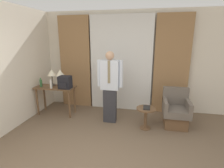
# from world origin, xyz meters

# --- Properties ---
(wall_back) EXTENTS (10.00, 0.06, 2.70)m
(wall_back) POSITION_xyz_m (0.00, 3.06, 1.35)
(wall_back) COLOR silver
(wall_back) RESTS_ON ground_plane
(curtain_sheer_center) EXTENTS (1.68, 0.06, 2.58)m
(curtain_sheer_center) POSITION_xyz_m (0.00, 2.93, 1.29)
(curtain_sheer_center) COLOR white
(curtain_sheer_center) RESTS_ON ground_plane
(curtain_drape_left) EXTENTS (0.89, 0.06, 2.58)m
(curtain_drape_left) POSITION_xyz_m (-1.33, 2.93, 1.29)
(curtain_drape_left) COLOR #997047
(curtain_drape_left) RESTS_ON ground_plane
(curtain_drape_right) EXTENTS (0.89, 0.06, 2.58)m
(curtain_drape_right) POSITION_xyz_m (1.33, 2.93, 1.29)
(curtain_drape_right) COLOR #997047
(curtain_drape_right) RESTS_ON ground_plane
(desk) EXTENTS (1.02, 0.45, 0.75)m
(desk) POSITION_xyz_m (-1.61, 2.21, 0.61)
(desk) COLOR brown
(desk) RESTS_ON ground_plane
(table_lamp_left) EXTENTS (0.23, 0.23, 0.44)m
(table_lamp_left) POSITION_xyz_m (-1.73, 2.31, 1.09)
(table_lamp_left) COLOR #4C4238
(table_lamp_left) RESTS_ON desk
(table_lamp_right) EXTENTS (0.23, 0.23, 0.44)m
(table_lamp_right) POSITION_xyz_m (-1.49, 2.31, 1.09)
(table_lamp_right) COLOR #4C4238
(table_lamp_right) RESTS_ON desk
(bottle_near_edge) EXTENTS (0.06, 0.06, 0.25)m
(bottle_near_edge) POSITION_xyz_m (-1.64, 2.07, 0.85)
(bottle_near_edge) COLOR silver
(bottle_near_edge) RESTS_ON desk
(bottle_by_lamp) EXTENTS (0.07, 0.07, 0.23)m
(bottle_by_lamp) POSITION_xyz_m (-1.98, 2.16, 0.85)
(bottle_by_lamp) COLOR #336638
(bottle_by_lamp) RESTS_ON desk
(backpack) EXTENTS (0.30, 0.26, 0.32)m
(backpack) POSITION_xyz_m (-1.28, 2.13, 0.91)
(backpack) COLOR black
(backpack) RESTS_ON desk
(person) EXTENTS (0.61, 0.20, 1.70)m
(person) POSITION_xyz_m (-0.12, 2.05, 0.93)
(person) COLOR #2D2D33
(person) RESTS_ON ground_plane
(armchair) EXTENTS (0.58, 0.61, 0.87)m
(armchair) POSITION_xyz_m (1.41, 2.16, 0.33)
(armchair) COLOR brown
(armchair) RESTS_ON ground_plane
(side_table) EXTENTS (0.42, 0.42, 0.49)m
(side_table) POSITION_xyz_m (0.74, 1.88, 0.33)
(side_table) COLOR brown
(side_table) RESTS_ON ground_plane
(book) EXTENTS (0.14, 0.23, 0.03)m
(book) POSITION_xyz_m (0.75, 1.88, 0.50)
(book) COLOR black
(book) RESTS_ON side_table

